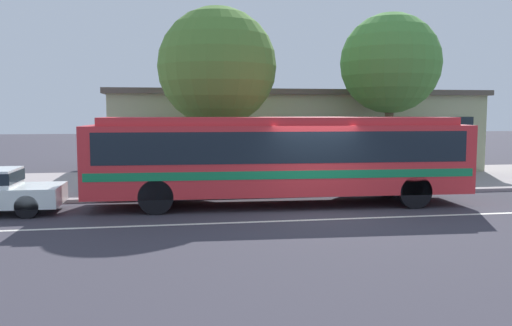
{
  "coord_description": "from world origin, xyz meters",
  "views": [
    {
      "loc": [
        -4.26,
        -14.41,
        2.89
      ],
      "look_at": [
        -1.46,
        1.95,
        1.3
      ],
      "focal_mm": 37.28,
      "sensor_mm": 36.0,
      "label": 1
    }
  ],
  "objects_px": {
    "pedestrian_waiting_near_sign": "(413,160)",
    "bus_stop_sign": "(367,146)",
    "transit_bus": "(280,154)",
    "street_tree_mid_block": "(390,64)",
    "pedestrian_walking_along_curb": "(177,165)",
    "street_tree_near_stop": "(217,67)",
    "pedestrian_standing_by_tree": "(165,167)"
  },
  "relations": [
    {
      "from": "pedestrian_waiting_near_sign",
      "to": "bus_stop_sign",
      "type": "xyz_separation_m",
      "value": [
        -2.21,
        -0.88,
        0.61
      ]
    },
    {
      "from": "transit_bus",
      "to": "street_tree_mid_block",
      "type": "height_order",
      "value": "street_tree_mid_block"
    },
    {
      "from": "pedestrian_walking_along_curb",
      "to": "street_tree_near_stop",
      "type": "relative_size",
      "value": 0.24
    },
    {
      "from": "pedestrian_walking_along_curb",
      "to": "pedestrian_standing_by_tree",
      "type": "relative_size",
      "value": 0.98
    },
    {
      "from": "transit_bus",
      "to": "pedestrian_walking_along_curb",
      "type": "relative_size",
      "value": 7.35
    },
    {
      "from": "street_tree_near_stop",
      "to": "street_tree_mid_block",
      "type": "bearing_deg",
      "value": 8.79
    },
    {
      "from": "bus_stop_sign",
      "to": "street_tree_near_stop",
      "type": "bearing_deg",
      "value": 163.64
    },
    {
      "from": "transit_bus",
      "to": "pedestrian_walking_along_curb",
      "type": "height_order",
      "value": "transit_bus"
    },
    {
      "from": "pedestrian_standing_by_tree",
      "to": "street_tree_near_stop",
      "type": "xyz_separation_m",
      "value": [
        1.95,
        1.55,
        3.48
      ]
    },
    {
      "from": "bus_stop_sign",
      "to": "street_tree_near_stop",
      "type": "relative_size",
      "value": 0.37
    },
    {
      "from": "transit_bus",
      "to": "street_tree_near_stop",
      "type": "bearing_deg",
      "value": 114.07
    },
    {
      "from": "pedestrian_waiting_near_sign",
      "to": "bus_stop_sign",
      "type": "distance_m",
      "value": 2.46
    },
    {
      "from": "pedestrian_walking_along_curb",
      "to": "street_tree_near_stop",
      "type": "xyz_separation_m",
      "value": [
        1.53,
        0.84,
        3.49
      ]
    },
    {
      "from": "pedestrian_walking_along_curb",
      "to": "street_tree_mid_block",
      "type": "relative_size",
      "value": 0.23
    },
    {
      "from": "street_tree_mid_block",
      "to": "bus_stop_sign",
      "type": "bearing_deg",
      "value": -126.78
    },
    {
      "from": "street_tree_near_stop",
      "to": "street_tree_mid_block",
      "type": "xyz_separation_m",
      "value": [
        7.21,
        1.11,
        0.32
      ]
    },
    {
      "from": "bus_stop_sign",
      "to": "transit_bus",
      "type": "bearing_deg",
      "value": -151.23
    },
    {
      "from": "pedestrian_waiting_near_sign",
      "to": "pedestrian_standing_by_tree",
      "type": "distance_m",
      "value": 9.43
    },
    {
      "from": "bus_stop_sign",
      "to": "street_tree_mid_block",
      "type": "xyz_separation_m",
      "value": [
        1.98,
        2.65,
        3.18
      ]
    },
    {
      "from": "pedestrian_walking_along_curb",
      "to": "pedestrian_standing_by_tree",
      "type": "height_order",
      "value": "pedestrian_standing_by_tree"
    },
    {
      "from": "transit_bus",
      "to": "street_tree_mid_block",
      "type": "distance_m",
      "value": 8.0
    },
    {
      "from": "pedestrian_waiting_near_sign",
      "to": "street_tree_mid_block",
      "type": "distance_m",
      "value": 4.19
    },
    {
      "from": "pedestrian_standing_by_tree",
      "to": "bus_stop_sign",
      "type": "xyz_separation_m",
      "value": [
        7.17,
        0.02,
        0.62
      ]
    },
    {
      "from": "transit_bus",
      "to": "bus_stop_sign",
      "type": "height_order",
      "value": "transit_bus"
    },
    {
      "from": "pedestrian_standing_by_tree",
      "to": "street_tree_mid_block",
      "type": "relative_size",
      "value": 0.24
    },
    {
      "from": "transit_bus",
      "to": "pedestrian_standing_by_tree",
      "type": "xyz_separation_m",
      "value": [
        -3.53,
        1.99,
        -0.53
      ]
    },
    {
      "from": "pedestrian_walking_along_curb",
      "to": "pedestrian_standing_by_tree",
      "type": "xyz_separation_m",
      "value": [
        -0.42,
        -0.71,
        0.02
      ]
    },
    {
      "from": "transit_bus",
      "to": "pedestrian_standing_by_tree",
      "type": "relative_size",
      "value": 7.22
    },
    {
      "from": "pedestrian_standing_by_tree",
      "to": "bus_stop_sign",
      "type": "bearing_deg",
      "value": 0.13
    },
    {
      "from": "pedestrian_waiting_near_sign",
      "to": "pedestrian_walking_along_curb",
      "type": "bearing_deg",
      "value": -178.84
    },
    {
      "from": "bus_stop_sign",
      "to": "pedestrian_waiting_near_sign",
      "type": "bearing_deg",
      "value": 21.67
    },
    {
      "from": "pedestrian_waiting_near_sign",
      "to": "pedestrian_walking_along_curb",
      "type": "height_order",
      "value": "pedestrian_waiting_near_sign"
    }
  ]
}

